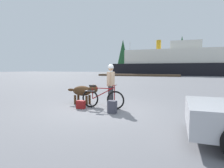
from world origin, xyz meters
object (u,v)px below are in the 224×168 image
dog (84,91)px  sailboat_moored (130,73)px  person_cyclist (111,81)px  bicycle (102,98)px  backpack (112,107)px  ferry_boat (173,63)px  handbag_pannier (81,105)px

dog → sailboat_moored: sailboat_moored is taller
person_cyclist → sailboat_moored: 42.10m
dog → sailboat_moored: size_ratio=0.17×
bicycle → backpack: 0.89m
dog → ferry_boat: ferry_boat is taller
backpack → handbag_pannier: size_ratio=1.33×
backpack → sailboat_moored: (-10.03, 42.15, 0.28)m
person_cyclist → ferry_boat: 38.66m
dog → handbag_pannier: dog is taller
dog → backpack: 2.01m
dog → sailboat_moored: (-8.38, 41.04, -0.07)m
dog → handbag_pannier: 0.97m
backpack → dog: bearing=146.0°
backpack → sailboat_moored: bearing=103.4°
person_cyclist → dog: person_cyclist is taller
bicycle → backpack: (0.62, -0.62, -0.16)m
bicycle → dog: bearing=154.4°
backpack → sailboat_moored: size_ratio=0.05×
bicycle → dog: (-1.02, 0.49, 0.19)m
backpack → ferry_boat: ferry_boat is taller
bicycle → handbag_pannier: size_ratio=5.35×
dog → ferry_boat: 38.78m
backpack → handbag_pannier: 1.38m
backpack → ferry_boat: size_ratio=0.02×
person_cyclist → backpack: bearing=-67.8°
bicycle → sailboat_moored: size_ratio=0.20×
bicycle → sailboat_moored: 42.58m
person_cyclist → ferry_boat: size_ratio=0.06×
person_cyclist → ferry_boat: (1.46, 38.58, 1.88)m
backpack → handbag_pannier: (-1.35, 0.28, -0.06)m
bicycle → ferry_boat: (1.61, 39.11, 2.51)m
person_cyclist → sailboat_moored: (-9.55, 41.00, -0.51)m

